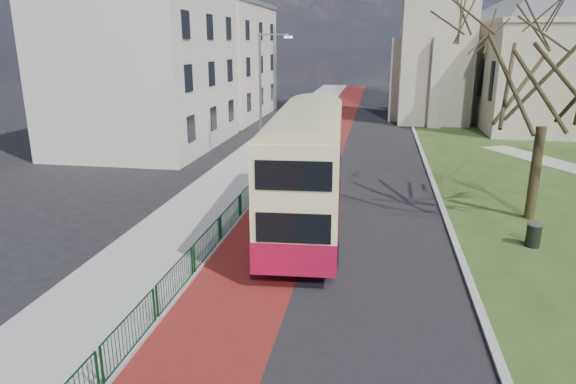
% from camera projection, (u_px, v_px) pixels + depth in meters
% --- Properties ---
extents(ground, '(160.00, 160.00, 0.00)m').
position_uv_depth(ground, '(275.00, 296.00, 15.91)').
color(ground, black).
rests_on(ground, ground).
extents(road_carriageway, '(9.00, 120.00, 0.01)m').
position_uv_depth(road_carriageway, '(355.00, 159.00, 34.57)').
color(road_carriageway, black).
rests_on(road_carriageway, ground).
extents(bus_lane, '(3.40, 120.00, 0.01)m').
position_uv_depth(bus_lane, '(315.00, 157.00, 35.01)').
color(bus_lane, '#591414').
rests_on(bus_lane, ground).
extents(pavement_west, '(4.00, 120.00, 0.12)m').
position_uv_depth(pavement_west, '(261.00, 155.00, 35.63)').
color(pavement_west, gray).
rests_on(pavement_west, ground).
extents(kerb_west, '(0.25, 120.00, 0.13)m').
position_uv_depth(kerb_west, '(289.00, 156.00, 35.29)').
color(kerb_west, '#999993').
rests_on(kerb_west, ground).
extents(kerb_east, '(0.25, 80.00, 0.13)m').
position_uv_depth(kerb_east, '(423.00, 154.00, 35.68)').
color(kerb_east, '#999993').
rests_on(kerb_east, ground).
extents(pedestrian_railing, '(0.07, 24.00, 1.12)m').
position_uv_depth(pedestrian_railing, '(221.00, 229.00, 20.02)').
color(pedestrian_railing, '#0C361A').
rests_on(pedestrian_railing, ground).
extents(street_block_near, '(10.30, 14.30, 13.00)m').
position_uv_depth(street_block_near, '(145.00, 57.00, 37.19)').
color(street_block_near, beige).
rests_on(street_block_near, ground).
extents(street_block_far, '(10.30, 16.30, 11.50)m').
position_uv_depth(street_block_far, '(213.00, 60.00, 52.52)').
color(street_block_far, beige).
rests_on(street_block_far, ground).
extents(streetlamp, '(2.13, 0.18, 8.00)m').
position_uv_depth(streetlamp, '(263.00, 91.00, 32.35)').
color(streetlamp, gray).
rests_on(streetlamp, pavement_west).
extents(bus, '(3.50, 11.86, 4.89)m').
position_uv_depth(bus, '(307.00, 164.00, 20.98)').
color(bus, maroon).
rests_on(bus, ground).
extents(winter_tree_near, '(9.10, 9.10, 10.56)m').
position_uv_depth(winter_tree_near, '(553.00, 48.00, 20.80)').
color(winter_tree_near, '#322A19').
rests_on(winter_tree_near, grass_green).
extents(litter_bin, '(0.71, 0.71, 0.94)m').
position_uv_depth(litter_bin, '(534.00, 235.00, 19.58)').
color(litter_bin, black).
rests_on(litter_bin, grass_green).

